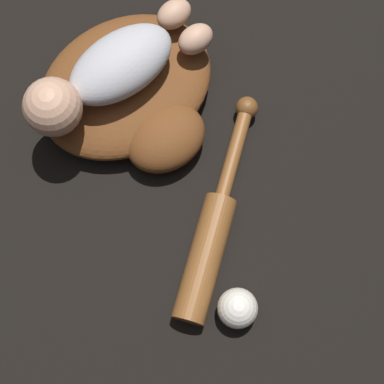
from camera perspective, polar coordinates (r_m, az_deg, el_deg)
name	(u,v)px	position (r m, az deg, el deg)	size (l,w,h in m)	color
ground_plane	(91,97)	(1.28, -9.00, 8.34)	(6.00, 6.00, 0.00)	black
baseball_glove	(132,94)	(1.23, -5.35, 8.67)	(0.43, 0.41, 0.08)	brown
baby_figure	(107,73)	(1.16, -7.59, 10.41)	(0.37, 0.22, 0.10)	#B2B2B7
baseball_bat	(212,232)	(1.15, 1.82, -3.54)	(0.43, 0.16, 0.06)	brown
baseball	(238,308)	(1.12, 4.07, -10.27)	(0.07, 0.07, 0.07)	silver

